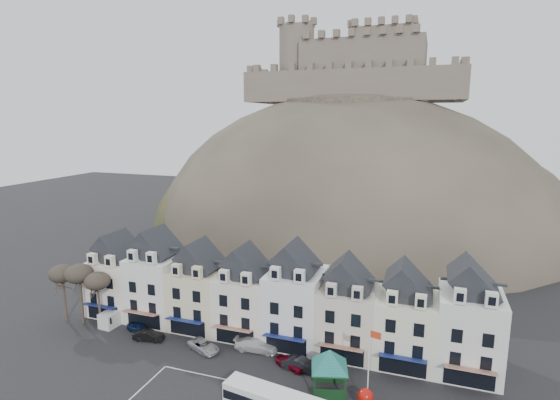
# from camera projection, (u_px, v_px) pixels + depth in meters

# --- Properties ---
(townhouse_terrace) EXTENTS (54.40, 9.35, 11.80)m
(townhouse_terrace) POSITION_uv_depth(u_px,v_px,m) (272.00, 298.00, 56.69)
(townhouse_terrace) COLOR white
(townhouse_terrace) RESTS_ON ground
(castle_hill) EXTENTS (100.00, 76.00, 68.00)m
(castle_hill) POSITION_uv_depth(u_px,v_px,m) (351.00, 235.00, 106.45)
(castle_hill) COLOR #342F28
(castle_hill) RESTS_ON ground
(castle) EXTENTS (50.20, 22.20, 22.00)m
(castle) POSITION_uv_depth(u_px,v_px,m) (358.00, 68.00, 105.70)
(castle) COLOR #66584E
(castle) RESTS_ON ground
(tree_left_far) EXTENTS (3.61, 3.61, 8.24)m
(tree_left_far) POSITION_uv_depth(u_px,v_px,m) (62.00, 274.00, 60.73)
(tree_left_far) COLOR #362C22
(tree_left_far) RESTS_ON ground
(tree_left_mid) EXTENTS (3.78, 3.78, 8.64)m
(tree_left_mid) POSITION_uv_depth(u_px,v_px,m) (79.00, 274.00, 59.70)
(tree_left_mid) COLOR #362C22
(tree_left_mid) RESTS_ON ground
(tree_left_near) EXTENTS (3.43, 3.43, 7.84)m
(tree_left_near) POSITION_uv_depth(u_px,v_px,m) (97.00, 282.00, 58.86)
(tree_left_near) COLOR #362C22
(tree_left_near) RESTS_ON ground
(bus_shelter) EXTENTS (7.23, 7.23, 4.76)m
(bus_shelter) POSITION_uv_depth(u_px,v_px,m) (330.00, 359.00, 45.21)
(bus_shelter) COLOR #103216
(bus_shelter) RESTS_ON ground
(red_buoy) EXTENTS (1.65, 1.65, 2.04)m
(red_buoy) POSITION_uv_depth(u_px,v_px,m) (365.00, 398.00, 43.10)
(red_buoy) COLOR black
(red_buoy) RESTS_ON ground
(flagpole) EXTENTS (1.17, 0.34, 8.23)m
(flagpole) POSITION_uv_depth(u_px,v_px,m) (370.00, 361.00, 43.02)
(flagpole) COLOR silver
(flagpole) RESTS_ON ground
(white_van) EXTENTS (2.32, 4.71, 2.09)m
(white_van) POSITION_uv_depth(u_px,v_px,m) (115.00, 316.00, 60.87)
(white_van) COLOR silver
(white_van) RESTS_ON ground
(car_navy) EXTENTS (3.86, 2.26, 1.23)m
(car_navy) POSITION_uv_depth(u_px,v_px,m) (139.00, 328.00, 58.44)
(car_navy) COLOR #0B183B
(car_navy) RESTS_ON ground
(car_black) EXTENTS (4.15, 2.03, 1.31)m
(car_black) POSITION_uv_depth(u_px,v_px,m) (149.00, 336.00, 56.27)
(car_black) COLOR black
(car_black) RESTS_ON ground
(car_silver) EXTENTS (4.87, 3.65, 1.25)m
(car_silver) POSITION_uv_depth(u_px,v_px,m) (203.00, 346.00, 53.81)
(car_silver) COLOR #A0A2A7
(car_silver) RESTS_ON ground
(car_white) EXTENTS (5.58, 2.59, 1.58)m
(car_white) POSITION_uv_depth(u_px,v_px,m) (256.00, 344.00, 53.82)
(car_white) COLOR silver
(car_white) RESTS_ON ground
(car_maroon) EXTENTS (4.01, 2.75, 1.27)m
(car_maroon) POSITION_uv_depth(u_px,v_px,m) (291.00, 363.00, 50.05)
(car_maroon) COLOR #630516
(car_maroon) RESTS_ON ground
(car_charcoal) EXTENTS (4.40, 1.72, 1.43)m
(car_charcoal) POSITION_uv_depth(u_px,v_px,m) (301.00, 364.00, 49.65)
(car_charcoal) COLOR black
(car_charcoal) RESTS_ON ground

